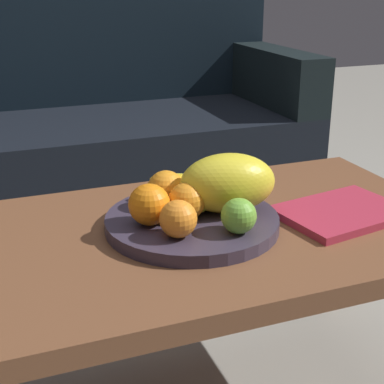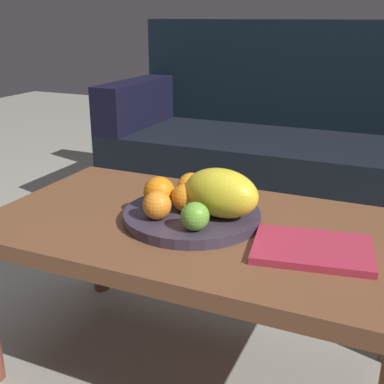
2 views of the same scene
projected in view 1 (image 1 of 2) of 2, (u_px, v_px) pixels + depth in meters
coffee_table at (201, 251)px, 1.15m from camera, size 1.04×0.58×0.44m
couch at (80, 139)px, 2.21m from camera, size 1.70×0.70×0.90m
fruit_bowl at (192, 222)px, 1.12m from camera, size 0.34×0.34×0.03m
melon_large_front at (228, 183)px, 1.12m from camera, size 0.21×0.14×0.12m
orange_front at (166, 189)px, 1.15m from camera, size 0.08×0.08×0.08m
orange_left at (186, 200)px, 1.10m from camera, size 0.07×0.07×0.07m
orange_right at (149, 204)px, 1.07m from camera, size 0.08×0.08×0.08m
orange_back at (178, 219)px, 1.02m from camera, size 0.07×0.07×0.07m
apple_front at (239, 216)px, 1.04m from camera, size 0.07×0.07×0.07m
banana_bunch at (189, 191)px, 1.17m from camera, size 0.17×0.15×0.06m
magazine at (342, 212)px, 1.18m from camera, size 0.28×0.22×0.02m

